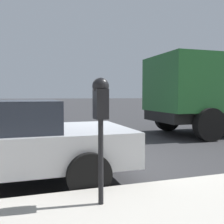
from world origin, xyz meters
The scene contains 2 objects.
ground_plane centered at (0.00, 0.00, 0.00)m, with size 220.00×220.00×0.00m, color #333335.
parking_meter centered at (-2.72, 0.45, 1.28)m, with size 0.21×0.19×1.46m.
Camera 1 is at (-5.58, 1.24, 1.43)m, focal length 42.00 mm.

